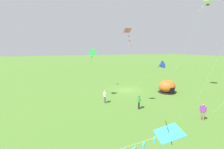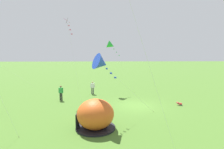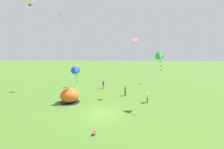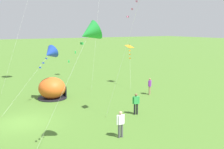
% 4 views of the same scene
% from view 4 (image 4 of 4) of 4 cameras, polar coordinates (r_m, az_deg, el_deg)
% --- Properties ---
extents(ground_plane, '(300.00, 300.00, 0.00)m').
position_cam_4_polar(ground_plane, '(20.51, -18.75, -9.89)').
color(ground_plane, '#477028').
extents(popup_tent, '(2.81, 2.81, 2.10)m').
position_cam_4_polar(popup_tent, '(26.22, -12.91, -2.99)').
color(popup_tent, '#D8591E').
rests_on(popup_tent, ground).
extents(person_watching_sky, '(0.35, 0.56, 1.72)m').
position_cam_4_polar(person_watching_sky, '(21.00, 5.23, -6.14)').
color(person_watching_sky, black).
rests_on(person_watching_sky, ground).
extents(person_near_tent, '(0.42, 0.50, 1.72)m').
position_cam_4_polar(person_near_tent, '(27.32, 8.21, -2.37)').
color(person_near_tent, '#8C7251').
rests_on(person_near_tent, ground).
extents(person_strolling, '(0.24, 0.59, 1.72)m').
position_cam_4_polar(person_strolling, '(16.68, 1.86, -10.47)').
color(person_strolling, '#4C4C51').
rests_on(person_strolling, ground).
extents(kite_blue, '(3.05, 5.58, 5.31)m').
position_cam_4_polar(kite_blue, '(24.43, -13.38, 4.51)').
color(kite_blue, silver).
rests_on(kite_blue, ground).
extents(kite_orange, '(3.42, 2.21, 4.95)m').
position_cam_4_polar(kite_orange, '(31.53, 3.82, 5.69)').
color(kite_orange, silver).
rests_on(kite_orange, ground).
extents(kite_green, '(1.11, 4.00, 7.23)m').
position_cam_4_polar(kite_green, '(13.56, -4.99, 8.95)').
color(kite_green, silver).
rests_on(kite_green, ground).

